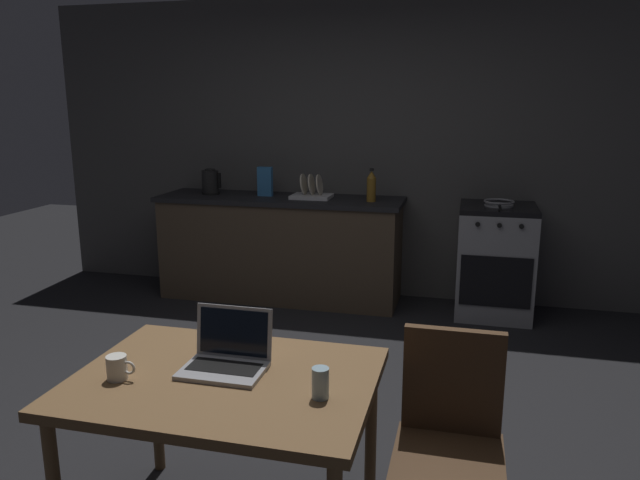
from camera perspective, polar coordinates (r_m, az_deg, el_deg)
The scene contains 14 objects.
ground_plane at distance 3.44m, azimuth -4.88°, elevation -17.38°, with size 12.00×12.00×0.00m, color black.
back_wall at distance 5.40m, azimuth 6.72°, elevation 8.38°, with size 6.40×0.10×2.62m, color #4C4B49.
kitchen_counter at distance 5.39m, azimuth -3.74°, elevation -0.71°, with size 2.16×0.64×0.92m.
stove_oven at distance 5.15m, azimuth 16.23°, elevation -1.90°, with size 0.60×0.62×0.92m.
dining_table at distance 2.42m, azimuth -8.97°, elevation -14.17°, with size 1.15×0.84×0.71m.
chair at distance 2.42m, azimuth 12.16°, elevation -17.56°, with size 0.40×0.40×0.90m.
laptop at distance 2.44m, azimuth -8.83°, elevation -10.93°, with size 0.32×0.25×0.23m.
electric_kettle at distance 5.52m, azimuth -10.33°, elevation 5.41°, with size 0.18×0.16×0.23m.
bottle at distance 5.05m, azimuth 4.88°, elevation 5.12°, with size 0.08×0.08×0.28m.
frying_pan at distance 5.03m, azimuth 16.59°, elevation 3.37°, with size 0.24×0.41×0.05m.
coffee_mug at distance 2.45m, azimuth -18.62°, elevation -11.37°, with size 0.12×0.08×0.09m.
drinking_glass at distance 2.19m, azimuth 0.04°, elevation -13.38°, with size 0.06×0.06×0.11m.
cereal_box at distance 5.35m, azimuth -5.22°, elevation 5.53°, with size 0.13×0.05×0.26m.
dish_rack at distance 5.22m, azimuth -0.80°, elevation 4.49°, with size 0.34×0.26×0.21m.
Camera 1 is at (0.99, -2.80, 1.74)m, focal length 33.82 mm.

